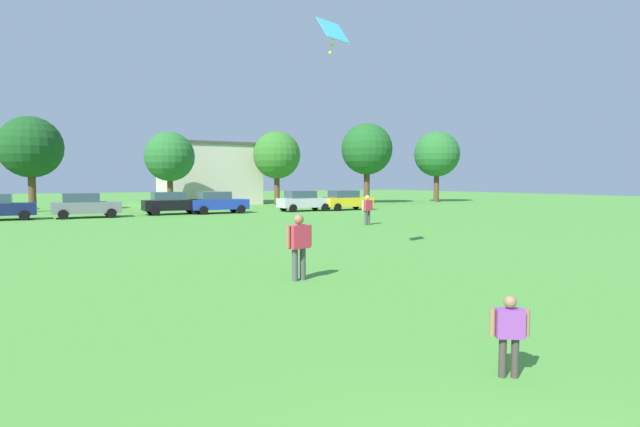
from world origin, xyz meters
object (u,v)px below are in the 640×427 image
object	(u,v)px
parked_car_gray_1	(85,205)
parked_car_blue_3	(218,202)
tree_center_right	(277,155)
tree_far_right	(437,154)
adult_bystander	(299,241)
kite	(333,33)
parked_car_silver_4	(303,201)
tree_right	(367,149)
parked_car_yellow_5	(346,200)
tree_left	(31,147)
bystander_near_trees	(367,207)
tree_center_left	(170,157)
child_kite_flyer	(509,329)
parked_car_black_2	(172,203)

from	to	relation	value
parked_car_gray_1	parked_car_blue_3	xyz separation A→B (m)	(9.30, 0.23, 0.00)
tree_center_right	tree_far_right	world-z (taller)	tree_far_right
adult_bystander	parked_car_gray_1	size ratio (longest dim) A/B	0.39
kite	parked_car_silver_4	world-z (taller)	kite
parked_car_gray_1	tree_right	world-z (taller)	tree_right
adult_bystander	tree_far_right	size ratio (longest dim) A/B	0.20
parked_car_gray_1	tree_center_right	size ratio (longest dim) A/B	0.57
parked_car_yellow_5	tree_left	world-z (taller)	tree_left
bystander_near_trees	parked_car_silver_4	distance (m)	13.65
tree_center_left	parked_car_yellow_5	bearing A→B (deg)	-35.80
bystander_near_trees	parked_car_blue_3	distance (m)	14.62
parked_car_blue_3	parked_car_silver_4	world-z (taller)	same
child_kite_flyer	tree_far_right	distance (m)	55.21
parked_car_black_2	tree_left	distance (m)	13.28
child_kite_flyer	bystander_near_trees	size ratio (longest dim) A/B	0.63
bystander_near_trees	tree_center_right	distance (m)	24.78
parked_car_blue_3	tree_center_left	bearing A→B (deg)	102.28
child_kite_flyer	bystander_near_trees	xyz separation A→B (m)	(10.97, 19.70, 0.37)
parked_car_gray_1	parked_car_black_2	distance (m)	5.98
adult_bystander	parked_car_gray_1	world-z (taller)	adult_bystander
parked_car_black_2	parked_car_blue_3	world-z (taller)	same
tree_left	parked_car_black_2	bearing A→B (deg)	-43.07
parked_car_blue_3	tree_right	distance (m)	22.44
child_kite_flyer	tree_right	size ratio (longest dim) A/B	0.12
tree_center_left	tree_far_right	bearing A→B (deg)	0.03
bystander_near_trees	tree_far_right	size ratio (longest dim) A/B	0.21
parked_car_black_2	tree_far_right	distance (m)	33.65
bystander_near_trees	tree_left	xyz separation A→B (m)	(-16.96, 23.01, 4.17)
tree_center_right	bystander_near_trees	bearing A→B (deg)	-101.58
parked_car_yellow_5	tree_right	size ratio (longest dim) A/B	0.49
tree_left	tree_center_left	size ratio (longest dim) A/B	1.12
parked_car_silver_4	parked_car_gray_1	bearing A→B (deg)	178.87
parked_car_silver_4	tree_left	xyz separation A→B (m)	(-19.60, 9.62, 4.32)
child_kite_flyer	parked_car_blue_3	world-z (taller)	parked_car_blue_3
adult_bystander	parked_car_yellow_5	distance (m)	30.80
parked_car_black_2	tree_center_right	bearing A→B (deg)	36.86
parked_car_yellow_5	tree_far_right	world-z (taller)	tree_far_right
parked_car_yellow_5	tree_center_right	world-z (taller)	tree_center_right
child_kite_flyer	parked_car_silver_4	size ratio (longest dim) A/B	0.25
tree_left	tree_center_left	bearing A→B (deg)	-4.27
child_kite_flyer	parked_car_gray_1	bearing A→B (deg)	127.02
parked_car_blue_3	parked_car_silver_4	distance (m)	7.08
child_kite_flyer	parked_car_yellow_5	size ratio (longest dim) A/B	0.25
parked_car_black_2	tree_center_left	distance (m)	8.78
parked_car_blue_3	tree_right	size ratio (longest dim) A/B	0.49
parked_car_yellow_5	tree_center_left	world-z (taller)	tree_center_left
adult_bystander	tree_center_right	xyz separation A→B (m)	(15.44, 36.57, 4.08)
parked_car_yellow_5	parked_car_gray_1	bearing A→B (deg)	178.02
parked_car_gray_1	parked_car_blue_3	distance (m)	9.31
bystander_near_trees	parked_car_gray_1	bearing A→B (deg)	-55.74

